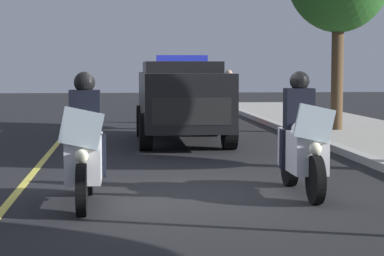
{
  "coord_description": "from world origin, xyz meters",
  "views": [
    {
      "loc": [
        10.33,
        -1.02,
        1.79
      ],
      "look_at": [
        -0.21,
        0.0,
        0.9
      ],
      "focal_mm": 68.95,
      "sensor_mm": 36.0,
      "label": 1
    }
  ],
  "objects_px": {
    "police_motorcycle_lead_left": "(85,151)",
    "police_suv": "(182,97)",
    "cyclist_background": "(229,97)",
    "police_motorcycle_lead_right": "(302,145)"
  },
  "relations": [
    {
      "from": "police_motorcycle_lead_left",
      "to": "police_suv",
      "type": "xyz_separation_m",
      "value": [
        -7.69,
        1.9,
        0.37
      ]
    },
    {
      "from": "police_motorcycle_lead_left",
      "to": "cyclist_background",
      "type": "distance_m",
      "value": 13.52
    },
    {
      "from": "police_suv",
      "to": "cyclist_background",
      "type": "height_order",
      "value": "police_suv"
    },
    {
      "from": "police_motorcycle_lead_right",
      "to": "cyclist_background",
      "type": "bearing_deg",
      "value": 176.31
    },
    {
      "from": "police_motorcycle_lead_left",
      "to": "police_motorcycle_lead_right",
      "type": "bearing_deg",
      "value": 99.3
    },
    {
      "from": "police_suv",
      "to": "cyclist_background",
      "type": "xyz_separation_m",
      "value": [
        -5.29,
        1.89,
        -0.22
      ]
    },
    {
      "from": "police_motorcycle_lead_left",
      "to": "cyclist_background",
      "type": "height_order",
      "value": "police_motorcycle_lead_left"
    },
    {
      "from": "cyclist_background",
      "to": "police_motorcycle_lead_left",
      "type": "bearing_deg",
      "value": -16.26
    },
    {
      "from": "cyclist_background",
      "to": "police_suv",
      "type": "bearing_deg",
      "value": -19.61
    },
    {
      "from": "police_suv",
      "to": "cyclist_background",
      "type": "distance_m",
      "value": 5.62
    }
  ]
}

